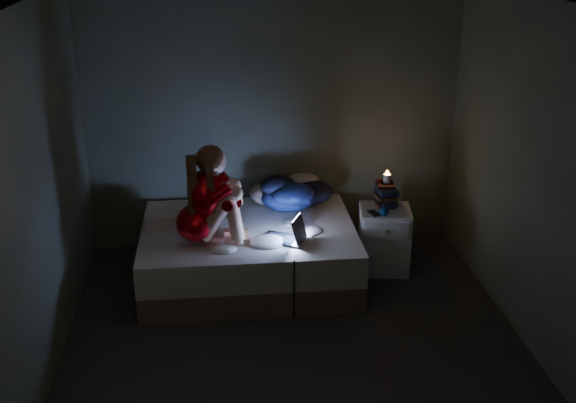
{
  "coord_description": "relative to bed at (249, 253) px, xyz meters",
  "views": [
    {
      "loc": [
        -0.54,
        -4.64,
        3.14
      ],
      "look_at": [
        0.05,
        1.0,
        0.8
      ],
      "focal_mm": 43.73,
      "sensor_mm": 36.0,
      "label": 1
    }
  ],
  "objects": [
    {
      "name": "candle",
      "position": [
        1.29,
        0.14,
        0.62
      ],
      "size": [
        0.07,
        0.07,
        0.08
      ],
      "primitive_type": "cylinder",
      "color": "beige",
      "rests_on": "book_stack"
    },
    {
      "name": "wall_right",
      "position": [
        2.11,
        -1.1,
        1.04
      ],
      "size": [
        0.02,
        3.8,
        2.6
      ],
      "primitive_type": "cube",
      "color": "#414A36",
      "rests_on": "ground"
    },
    {
      "name": "floor",
      "position": [
        0.3,
        -1.1,
        -0.27
      ],
      "size": [
        3.6,
        3.8,
        0.02
      ],
      "primitive_type": "cube",
      "color": "black",
      "rests_on": "ground"
    },
    {
      "name": "pillow",
      "position": [
        -0.67,
        0.15,
        0.33
      ],
      "size": [
        0.49,
        0.35,
        0.14
      ],
      "primitive_type": "cube",
      "color": "silver",
      "rests_on": "bed"
    },
    {
      "name": "wall_left",
      "position": [
        -1.51,
        -1.1,
        1.04
      ],
      "size": [
        0.02,
        3.8,
        2.6
      ],
      "primitive_type": "cube",
      "color": "#414A36",
      "rests_on": "ground"
    },
    {
      "name": "laptop",
      "position": [
        0.28,
        -0.3,
        0.39
      ],
      "size": [
        0.42,
        0.37,
        0.25
      ],
      "primitive_type": null,
      "rotation": [
        0.0,
        0.0,
        -0.43
      ],
      "color": "black",
      "rests_on": "bed"
    },
    {
      "name": "phone",
      "position": [
        1.15,
        -0.04,
        0.36
      ],
      "size": [
        0.12,
        0.16,
        0.01
      ],
      "primitive_type": "cube",
      "rotation": [
        0.0,
        0.0,
        0.41
      ],
      "color": "black",
      "rests_on": "nightstand"
    },
    {
      "name": "woman",
      "position": [
        -0.45,
        -0.28,
        0.7
      ],
      "size": [
        0.56,
        0.38,
        0.88
      ],
      "primitive_type": null,
      "rotation": [
        0.0,
        0.0,
        0.04
      ],
      "color": "#940008",
      "rests_on": "bed"
    },
    {
      "name": "wall_front",
      "position": [
        0.3,
        -3.01,
        1.04
      ],
      "size": [
        3.6,
        0.02,
        2.6
      ],
      "primitive_type": "cube",
      "color": "#414A36",
      "rests_on": "ground"
    },
    {
      "name": "clothes_pile",
      "position": [
        0.4,
        0.42,
        0.43
      ],
      "size": [
        0.62,
        0.52,
        0.34
      ],
      "primitive_type": null,
      "rotation": [
        0.0,
        0.0,
        -0.13
      ],
      "color": "navy",
      "rests_on": "bed"
    },
    {
      "name": "ceiling",
      "position": [
        0.3,
        -1.1,
        2.35
      ],
      "size": [
        3.6,
        3.8,
        0.02
      ],
      "primitive_type": "cube",
      "color": "silver",
      "rests_on": "ground"
    },
    {
      "name": "bed",
      "position": [
        0.0,
        0.0,
        0.0
      ],
      "size": [
        1.91,
        1.43,
        0.52
      ],
      "primitive_type": null,
      "color": "#B4B1AA",
      "rests_on": "ground"
    },
    {
      "name": "wall_back",
      "position": [
        0.3,
        0.81,
        1.04
      ],
      "size": [
        3.6,
        0.02,
        2.6
      ],
      "primitive_type": "cube",
      "color": "#414A36",
      "rests_on": "ground"
    },
    {
      "name": "book_stack",
      "position": [
        1.29,
        0.14,
        0.47
      ],
      "size": [
        0.19,
        0.25,
        0.23
      ],
      "primitive_type": null,
      "color": "black",
      "rests_on": "nightstand"
    },
    {
      "name": "nightstand",
      "position": [
        1.27,
        0.07,
        0.05
      ],
      "size": [
        0.52,
        0.47,
        0.61
      ],
      "primitive_type": "cube",
      "rotation": [
        0.0,
        0.0,
        -0.15
      ],
      "color": "silver",
      "rests_on": "ground"
    },
    {
      "name": "blue_orb",
      "position": [
        1.24,
        -0.08,
        0.39
      ],
      "size": [
        0.08,
        0.08,
        0.08
      ],
      "primitive_type": "sphere",
      "color": "navy",
      "rests_on": "nightstand"
    }
  ]
}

